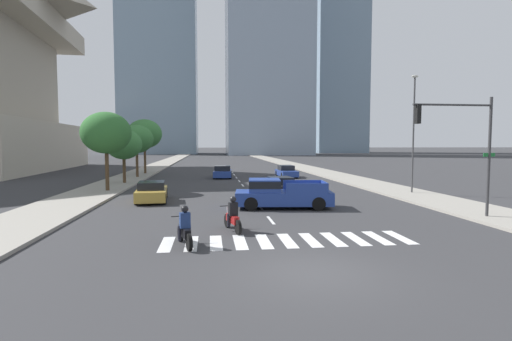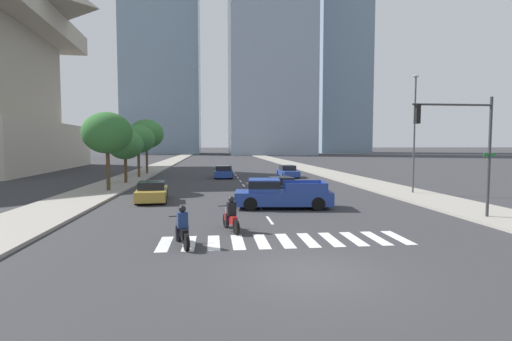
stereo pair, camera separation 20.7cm
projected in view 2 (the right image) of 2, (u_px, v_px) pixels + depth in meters
ground_plane at (309, 273)px, 11.08m from camera, size 800.00×800.00×0.00m
sidewalk_east at (344, 177)px, 42.09m from camera, size 4.00×260.00×0.15m
sidewalk_west at (127, 179)px, 39.56m from camera, size 4.00×260.00×0.15m
crosswalk_near at (285, 241)px, 14.74m from camera, size 9.45×2.25×0.01m
lane_divider_center at (238, 178)px, 42.50m from camera, size 0.14×50.00×0.01m
motorcycle_lead at (182, 230)px, 13.96m from camera, size 0.87×2.01×1.49m
motorcycle_trailing at (231, 217)px, 16.35m from camera, size 0.83×2.05×1.49m
pickup_truck at (278, 194)px, 22.24m from camera, size 5.67×2.67×1.67m
sedan_blue_0 at (224, 172)px, 42.13m from camera, size 2.15×4.43×1.35m
sedan_blue_1 at (288, 172)px, 43.13m from camera, size 1.85×4.71×1.30m
sedan_gold_2 at (152, 192)px, 25.01m from camera, size 2.19×4.55×1.28m
sedan_black_3 at (281, 186)px, 28.59m from camera, size 2.18×4.63×1.24m
traffic_signal_near at (461, 135)px, 18.47m from camera, size 4.28×0.28×5.78m
street_lamp_east at (415, 126)px, 27.93m from camera, size 0.50×0.24×8.46m
street_tree_nearest at (107, 133)px, 29.37m from camera, size 3.70×3.70×5.95m
street_tree_second at (125, 144)px, 35.34m from camera, size 3.25×3.25×4.89m
street_tree_third at (138, 139)px, 41.61m from camera, size 3.54×3.54×5.57m
street_tree_fourth at (146, 134)px, 46.74m from camera, size 4.11×4.11×6.50m
office_tower_center_skyline at (271, 2)px, 131.75m from camera, size 28.27×22.75×111.69m
office_tower_right_skyline at (339, 67)px, 165.27m from camera, size 20.93×24.30×73.66m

